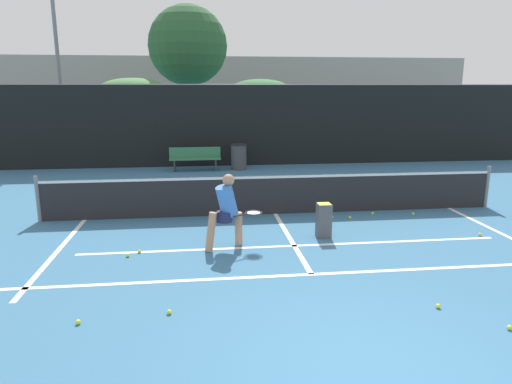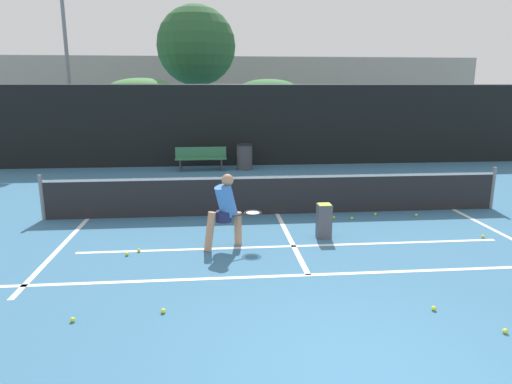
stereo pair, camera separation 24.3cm
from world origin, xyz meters
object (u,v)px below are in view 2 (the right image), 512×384
courtside_bench (201,158)px  trash_bin (245,157)px  ball_hopper (324,220)px  player_practicing (226,208)px  parked_car (221,139)px

courtside_bench → trash_bin: trash_bin is taller
ball_hopper → courtside_bench: bearing=108.4°
player_practicing → ball_hopper: size_ratio=2.03×
parked_car → courtside_bench: bearing=-99.2°
trash_bin → player_practicing: bearing=-96.3°
trash_bin → parked_car: parked_car is taller
courtside_bench → parked_car: size_ratio=0.41×
trash_bin → parked_car: bearing=99.3°
courtside_bench → parked_car: parked_car is taller
player_practicing → trash_bin: 8.60m
ball_hopper → trash_bin: 8.22m
player_practicing → ball_hopper: (2.01, 0.39, -0.40)m
trash_bin → ball_hopper: bearing=-82.5°
ball_hopper → courtside_bench: size_ratio=0.38×
player_practicing → courtside_bench: size_ratio=0.76×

